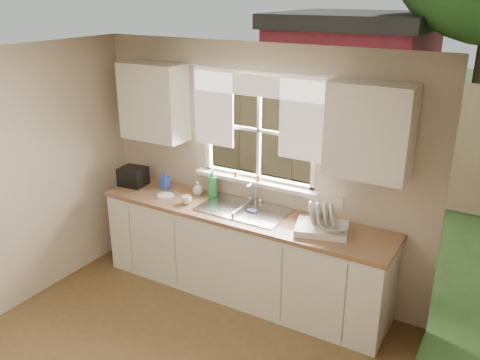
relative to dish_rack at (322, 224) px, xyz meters
The scene contains 19 objects.
room_walls 1.95m from the dish_rack, 115.81° to the right, with size 3.62×4.02×2.50m.
ceiling 2.41m from the dish_rack, 116.68° to the right, with size 3.60×4.00×0.02m, color silver.
window 1.03m from the dish_rack, 158.61° to the left, with size 1.38×0.16×1.06m.
curtains 1.30m from the dish_rack, 161.71° to the left, with size 1.50×0.03×0.81m.
base_cabinets 1.00m from the dish_rack, behind, with size 3.00×0.62×0.87m, color white.
countertop 0.84m from the dish_rack, behind, with size 3.04×0.65×0.04m, color #8D6646.
upper_cabinet_left 2.18m from the dish_rack, behind, with size 0.70×0.33×0.80m, color white.
upper_cabinet_right 0.94m from the dish_rack, 26.29° to the left, with size 0.70×0.33×0.80m, color white.
wall_outlet 0.33m from the dish_rack, 82.74° to the left, with size 0.08×0.01×0.12m, color beige.
sill_jars 0.99m from the dish_rack, 163.92° to the left, with size 0.30×0.04×0.06m.
sink 0.85m from the dish_rack, behind, with size 0.88×0.52×0.40m.
dish_rack is the anchor object (origin of this frame).
bowl 0.14m from the dish_rack, 21.35° to the right, with size 0.24×0.24×0.06m, color silver.
soap_bottle_a 1.32m from the dish_rack, behind, with size 0.12×0.12×0.31m, color #2C8846.
soap_bottle_b 1.87m from the dish_rack, behind, with size 0.09×0.09×0.20m, color blue.
soap_bottle_c 1.47m from the dish_rack, behind, with size 0.11×0.11×0.15m, color beige.
saucer 1.73m from the dish_rack, behind, with size 0.18×0.18×0.01m, color white.
cup 1.42m from the dish_rack, behind, with size 0.10×0.10×0.08m, color white.
black_appliance 2.24m from the dish_rack, behind, with size 0.28×0.24×0.20m, color black.
Camera 1 is at (2.29, -2.25, 2.96)m, focal length 38.00 mm.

